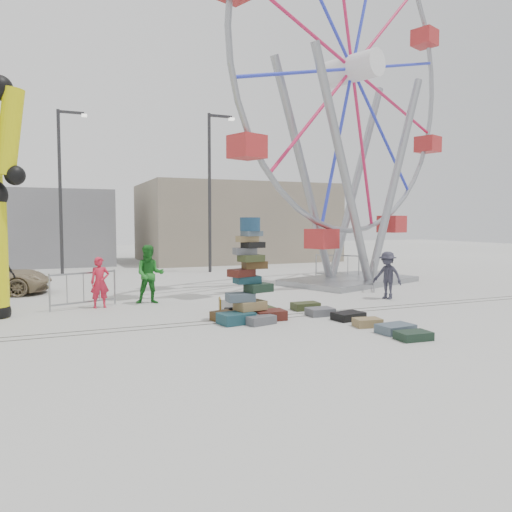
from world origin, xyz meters
name	(u,v)px	position (x,y,z in m)	size (l,w,h in m)	color
ground	(254,326)	(0.00, 0.00, 0.00)	(90.00, 90.00, 0.00)	#9E9E99
track_line_near	(245,321)	(0.00, 0.60, 0.00)	(40.00, 0.04, 0.01)	#47443F
track_line_far	(240,318)	(0.00, 1.00, 0.00)	(40.00, 0.04, 0.01)	#47443F
building_right	(235,223)	(7.00, 20.00, 2.50)	(12.00, 8.00, 5.00)	gray
building_left	(22,228)	(-6.00, 22.00, 2.20)	(10.00, 8.00, 4.40)	gray
lamp_post_right	(211,184)	(3.09, 13.00, 4.48)	(1.41, 0.25, 8.00)	#2D2D30
lamp_post_left	(62,183)	(-3.91, 15.00, 4.48)	(1.41, 0.25, 8.00)	#2D2D30
suitcase_tower	(249,292)	(0.13, 0.67, 0.75)	(1.91, 1.68, 2.70)	#1A424E
ferris_wheel	(352,97)	(6.98, 6.30, 7.67)	(12.67, 4.99, 15.57)	gray
steamer_trunk	(234,305)	(0.19, 1.90, 0.20)	(0.87, 0.50, 0.41)	silver
row_case_0	(305,306)	(2.25, 1.47, 0.11)	(0.79, 0.48, 0.22)	#353E1F
row_case_1	(320,312)	(2.20, 0.53, 0.11)	(0.71, 0.54, 0.21)	#5B5C62
row_case_2	(348,316)	(2.57, -0.30, 0.10)	(0.81, 0.55, 0.21)	black
row_case_3	(367,322)	(2.53, -1.20, 0.10)	(0.65, 0.45, 0.21)	olive
row_case_4	(396,329)	(2.71, -2.05, 0.11)	(0.83, 0.57, 0.21)	#485A68
row_case_5	(413,336)	(2.65, -2.73, 0.09)	(0.74, 0.50, 0.19)	#1A2E21
barricade_dummy_c	(84,290)	(-3.72, 4.32, 0.55)	(2.00, 0.10, 1.10)	gray
barricade_wheel_front	(374,275)	(6.83, 4.43, 0.55)	(2.00, 0.10, 1.10)	gray
barricade_wheel_back	(337,266)	(7.43, 8.00, 0.55)	(2.00, 0.10, 1.10)	gray
pedestrian_red	(100,282)	(-3.26, 4.18, 0.77)	(0.56, 0.37, 1.53)	red
pedestrian_green	(150,274)	(-1.73, 4.39, 0.93)	(0.90, 0.70, 1.85)	#1C7020
pedestrian_grey	(387,275)	(5.78, 2.24, 0.79)	(1.02, 0.59, 1.59)	#282835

